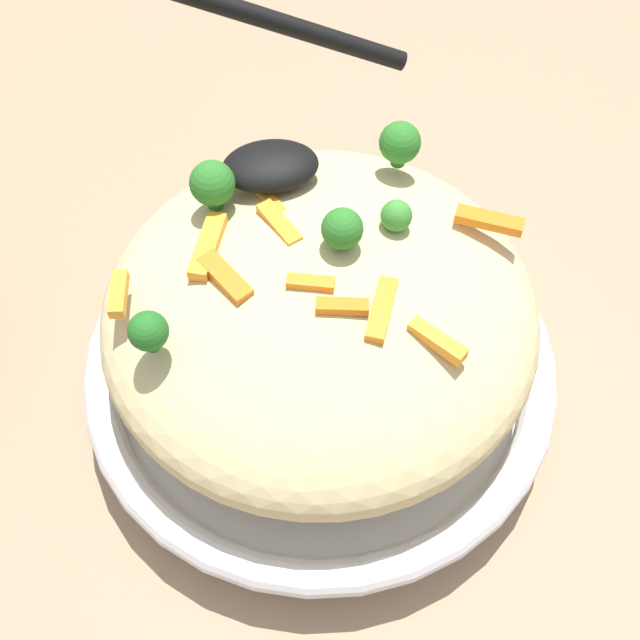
{
  "coord_description": "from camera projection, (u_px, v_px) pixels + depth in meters",
  "views": [
    {
      "loc": [
        0.04,
        0.25,
        0.45
      ],
      "look_at": [
        0.0,
        0.0,
        0.08
      ],
      "focal_mm": 43.52,
      "sensor_mm": 36.0,
      "label": 1
    }
  ],
  "objects": [
    {
      "name": "carrot_piece_0",
      "position": [
        119.0,
        292.0,
        0.4
      ],
      "size": [
        0.01,
        0.03,
        0.01
      ],
      "primitive_type": "cube",
      "rotation": [
        0.0,
        0.0,
        1.47
      ],
      "color": "orange",
      "rests_on": "pasta_mound"
    },
    {
      "name": "carrot_piece_2",
      "position": [
        437.0,
        341.0,
        0.39
      ],
      "size": [
        0.03,
        0.03,
        0.01
      ],
      "primitive_type": "cube",
      "rotation": [
        0.0,
        0.0,
        5.42
      ],
      "color": "orange",
      "rests_on": "pasta_mound"
    },
    {
      "name": "carrot_piece_8",
      "position": [
        489.0,
        220.0,
        0.43
      ],
      "size": [
        0.04,
        0.03,
        0.01
      ],
      "primitive_type": "cube",
      "rotation": [
        0.0,
        0.0,
        5.83
      ],
      "color": "orange",
      "rests_on": "pasta_mound"
    },
    {
      "name": "broccoli_floret_1",
      "position": [
        148.0,
        332.0,
        0.38
      ],
      "size": [
        0.02,
        0.02,
        0.02
      ],
      "color": "#205B1C",
      "rests_on": "pasta_mound"
    },
    {
      "name": "broccoli_floret_3",
      "position": [
        400.0,
        143.0,
        0.45
      ],
      "size": [
        0.02,
        0.02,
        0.03
      ],
      "color": "#296820",
      "rests_on": "pasta_mound"
    },
    {
      "name": "serving_bowl",
      "position": [
        320.0,
        367.0,
        0.5
      ],
      "size": [
        0.29,
        0.29,
        0.05
      ],
      "color": "silver",
      "rests_on": "ground_plane"
    },
    {
      "name": "serving_spoon",
      "position": [
        267.0,
        105.0,
        0.45
      ],
      "size": [
        0.18,
        0.12,
        0.09
      ],
      "color": "black",
      "rests_on": "pasta_mound"
    },
    {
      "name": "carrot_piece_1",
      "position": [
        342.0,
        306.0,
        0.39
      ],
      "size": [
        0.03,
        0.01,
        0.01
      ],
      "primitive_type": "cube",
      "rotation": [
        0.0,
        0.0,
        2.96
      ],
      "color": "orange",
      "rests_on": "pasta_mound"
    },
    {
      "name": "carrot_piece_6",
      "position": [
        382.0,
        310.0,
        0.39
      ],
      "size": [
        0.02,
        0.04,
        0.01
      ],
      "primitive_type": "cube",
      "rotation": [
        0.0,
        0.0,
        1.18
      ],
      "color": "orange",
      "rests_on": "pasta_mound"
    },
    {
      "name": "ground_plane",
      "position": [
        320.0,
        386.0,
        0.52
      ],
      "size": [
        2.4,
        2.4,
        0.0
      ],
      "primitive_type": "plane",
      "color": "#9E7F60"
    },
    {
      "name": "carrot_piece_3",
      "position": [
        311.0,
        283.0,
        0.4
      ],
      "size": [
        0.03,
        0.01,
        0.01
      ],
      "primitive_type": "cube",
      "rotation": [
        0.0,
        0.0,
        2.87
      ],
      "color": "orange",
      "rests_on": "pasta_mound"
    },
    {
      "name": "carrot_piece_9",
      "position": [
        226.0,
        285.0,
        0.4
      ],
      "size": [
        0.03,
        0.04,
        0.01
      ],
      "primitive_type": "cube",
      "rotation": [
        0.0,
        0.0,
        2.12
      ],
      "color": "orange",
      "rests_on": "pasta_mound"
    },
    {
      "name": "carrot_piece_7",
      "position": [
        208.0,
        247.0,
        0.42
      ],
      "size": [
        0.02,
        0.04,
        0.01
      ],
      "primitive_type": "cube",
      "rotation": [
        0.0,
        0.0,
        4.38
      ],
      "color": "orange",
      "rests_on": "pasta_mound"
    },
    {
      "name": "carrot_piece_4",
      "position": [
        262.0,
        192.0,
        0.44
      ],
      "size": [
        0.02,
        0.04,
        0.01
      ],
      "primitive_type": "cube",
      "rotation": [
        0.0,
        0.0,
        2.02
      ],
      "color": "orange",
      "rests_on": "pasta_mound"
    },
    {
      "name": "broccoli_floret_0",
      "position": [
        342.0,
        229.0,
        0.4
      ],
      "size": [
        0.02,
        0.02,
        0.03
      ],
      "color": "#296820",
      "rests_on": "pasta_mound"
    },
    {
      "name": "broccoli_floret_2",
      "position": [
        396.0,
        216.0,
        0.42
      ],
      "size": [
        0.02,
        0.02,
        0.02
      ],
      "color": "#377928",
      "rests_on": "pasta_mound"
    },
    {
      "name": "pasta_mound",
      "position": [
        320.0,
        312.0,
        0.44
      ],
      "size": [
        0.25,
        0.25,
        0.09
      ],
      "primitive_type": "ellipsoid",
      "color": "#DBC689",
      "rests_on": "serving_bowl"
    },
    {
      "name": "carrot_piece_5",
      "position": [
        279.0,
        224.0,
        0.43
      ],
      "size": [
        0.02,
        0.03,
        0.01
      ],
      "primitive_type": "cube",
      "rotation": [
        0.0,
        0.0,
        5.15
      ],
      "color": "orange",
      "rests_on": "pasta_mound"
    },
    {
      "name": "broccoli_floret_4",
      "position": [
        212.0,
        184.0,
        0.43
      ],
      "size": [
        0.03,
        0.03,
        0.03
      ],
      "color": "#296820",
      "rests_on": "pasta_mound"
    }
  ]
}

